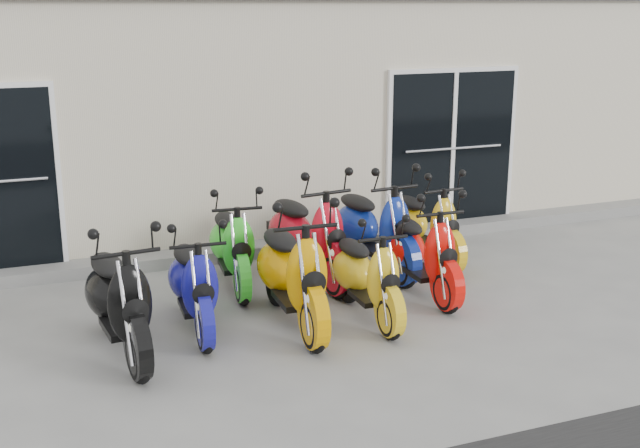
{
  "coord_description": "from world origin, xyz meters",
  "views": [
    {
      "loc": [
        -3.17,
        -7.56,
        3.17
      ],
      "look_at": [
        0.0,
        0.6,
        0.75
      ],
      "focal_mm": 45.0,
      "sensor_mm": 36.0,
      "label": 1
    }
  ],
  "objects_px": {
    "scooter_front_black": "(118,285)",
    "scooter_back_yellow": "(425,214)",
    "scooter_front_blue": "(193,272)",
    "scooter_front_orange_b": "(367,264)",
    "scooter_back_blue": "(374,216)",
    "scooter_front_red": "(421,240)",
    "scooter_front_orange_a": "(292,259)",
    "scooter_back_green": "(232,234)",
    "scooter_back_red": "(307,223)"
  },
  "relations": [
    {
      "from": "scooter_back_yellow",
      "to": "scooter_back_green",
      "type": "bearing_deg",
      "value": 175.96
    },
    {
      "from": "scooter_front_orange_a",
      "to": "scooter_back_blue",
      "type": "xyz_separation_m",
      "value": [
        1.48,
        1.25,
        -0.01
      ]
    },
    {
      "from": "scooter_front_blue",
      "to": "scooter_back_green",
      "type": "relative_size",
      "value": 0.97
    },
    {
      "from": "scooter_front_black",
      "to": "scooter_front_blue",
      "type": "distance_m",
      "value": 0.83
    },
    {
      "from": "scooter_back_red",
      "to": "scooter_front_black",
      "type": "bearing_deg",
      "value": -158.77
    },
    {
      "from": "scooter_front_blue",
      "to": "scooter_front_red",
      "type": "relative_size",
      "value": 0.96
    },
    {
      "from": "scooter_front_black",
      "to": "scooter_front_blue",
      "type": "bearing_deg",
      "value": 17.69
    },
    {
      "from": "scooter_front_black",
      "to": "scooter_front_orange_a",
      "type": "height_order",
      "value": "scooter_front_orange_a"
    },
    {
      "from": "scooter_front_orange_b",
      "to": "scooter_back_red",
      "type": "distance_m",
      "value": 1.34
    },
    {
      "from": "scooter_front_red",
      "to": "scooter_back_yellow",
      "type": "xyz_separation_m",
      "value": [
        0.6,
        1.01,
        -0.01
      ]
    },
    {
      "from": "scooter_front_orange_a",
      "to": "scooter_back_green",
      "type": "distance_m",
      "value": 1.37
    },
    {
      "from": "scooter_back_green",
      "to": "scooter_back_blue",
      "type": "distance_m",
      "value": 1.74
    },
    {
      "from": "scooter_front_black",
      "to": "scooter_back_blue",
      "type": "relative_size",
      "value": 0.98
    },
    {
      "from": "scooter_front_orange_a",
      "to": "scooter_back_red",
      "type": "distance_m",
      "value": 1.38
    },
    {
      "from": "scooter_back_green",
      "to": "scooter_front_black",
      "type": "bearing_deg",
      "value": -130.48
    },
    {
      "from": "scooter_front_blue",
      "to": "scooter_front_red",
      "type": "xyz_separation_m",
      "value": [
        2.57,
        0.08,
        0.02
      ]
    },
    {
      "from": "scooter_front_orange_b",
      "to": "scooter_back_green",
      "type": "xyz_separation_m",
      "value": [
        -1.03,
        1.44,
        0.03
      ]
    },
    {
      "from": "scooter_front_orange_b",
      "to": "scooter_back_blue",
      "type": "distance_m",
      "value": 1.52
    },
    {
      "from": "scooter_front_orange_a",
      "to": "scooter_back_yellow",
      "type": "bearing_deg",
      "value": 33.34
    },
    {
      "from": "scooter_back_blue",
      "to": "scooter_front_orange_a",
      "type": "bearing_deg",
      "value": -145.61
    },
    {
      "from": "scooter_back_red",
      "to": "scooter_back_yellow",
      "type": "height_order",
      "value": "scooter_back_red"
    },
    {
      "from": "scooter_front_red",
      "to": "scooter_back_blue",
      "type": "xyz_separation_m",
      "value": [
        -0.15,
        0.91,
        0.06
      ]
    },
    {
      "from": "scooter_back_yellow",
      "to": "scooter_front_orange_a",
      "type": "bearing_deg",
      "value": -153.02
    },
    {
      "from": "scooter_front_orange_b",
      "to": "scooter_back_yellow",
      "type": "height_order",
      "value": "scooter_back_yellow"
    },
    {
      "from": "scooter_front_blue",
      "to": "scooter_front_orange_a",
      "type": "xyz_separation_m",
      "value": [
        0.95,
        -0.26,
        0.1
      ]
    },
    {
      "from": "scooter_front_black",
      "to": "scooter_back_yellow",
      "type": "relative_size",
      "value": 1.09
    },
    {
      "from": "scooter_front_black",
      "to": "scooter_front_red",
      "type": "bearing_deg",
      "value": 1.43
    },
    {
      "from": "scooter_front_orange_a",
      "to": "scooter_back_yellow",
      "type": "xyz_separation_m",
      "value": [
        2.22,
        1.35,
        -0.09
      ]
    },
    {
      "from": "scooter_front_black",
      "to": "scooter_front_orange_b",
      "type": "height_order",
      "value": "scooter_front_black"
    },
    {
      "from": "scooter_front_orange_a",
      "to": "scooter_back_green",
      "type": "bearing_deg",
      "value": 102.97
    },
    {
      "from": "scooter_front_blue",
      "to": "scooter_back_red",
      "type": "height_order",
      "value": "scooter_back_red"
    },
    {
      "from": "scooter_front_black",
      "to": "scooter_front_orange_b",
      "type": "relative_size",
      "value": 1.14
    },
    {
      "from": "scooter_back_green",
      "to": "scooter_back_red",
      "type": "xyz_separation_m",
      "value": [
        0.88,
        -0.11,
        0.08
      ]
    },
    {
      "from": "scooter_front_red",
      "to": "scooter_back_yellow",
      "type": "distance_m",
      "value": 1.17
    },
    {
      "from": "scooter_front_orange_b",
      "to": "scooter_back_blue",
      "type": "xyz_separation_m",
      "value": [
        0.71,
        1.34,
        0.1
      ]
    },
    {
      "from": "scooter_front_blue",
      "to": "scooter_front_red",
      "type": "height_order",
      "value": "scooter_front_red"
    },
    {
      "from": "scooter_front_black",
      "to": "scooter_back_red",
      "type": "height_order",
      "value": "scooter_back_red"
    },
    {
      "from": "scooter_front_black",
      "to": "scooter_front_red",
      "type": "relative_size",
      "value": 1.07
    },
    {
      "from": "scooter_back_green",
      "to": "scooter_back_red",
      "type": "distance_m",
      "value": 0.89
    },
    {
      "from": "scooter_back_red",
      "to": "scooter_back_yellow",
      "type": "distance_m",
      "value": 1.61
    },
    {
      "from": "scooter_front_black",
      "to": "scooter_front_red",
      "type": "height_order",
      "value": "scooter_front_black"
    },
    {
      "from": "scooter_back_green",
      "to": "scooter_back_yellow",
      "type": "xyz_separation_m",
      "value": [
        2.48,
        0.01,
        -0.01
      ]
    },
    {
      "from": "scooter_front_orange_b",
      "to": "scooter_front_red",
      "type": "relative_size",
      "value": 0.94
    },
    {
      "from": "scooter_front_blue",
      "to": "scooter_front_red",
      "type": "distance_m",
      "value": 2.57
    },
    {
      "from": "scooter_front_orange_a",
      "to": "scooter_back_blue",
      "type": "relative_size",
      "value": 1.02
    },
    {
      "from": "scooter_front_orange_a",
      "to": "scooter_back_blue",
      "type": "distance_m",
      "value": 1.93
    },
    {
      "from": "scooter_back_blue",
      "to": "scooter_back_green",
      "type": "bearing_deg",
      "value": 171.25
    },
    {
      "from": "scooter_back_yellow",
      "to": "scooter_front_black",
      "type": "bearing_deg",
      "value": -164.43
    },
    {
      "from": "scooter_back_green",
      "to": "scooter_front_blue",
      "type": "bearing_deg",
      "value": -117.12
    },
    {
      "from": "scooter_back_green",
      "to": "scooter_back_yellow",
      "type": "bearing_deg",
      "value": 5.64
    }
  ]
}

